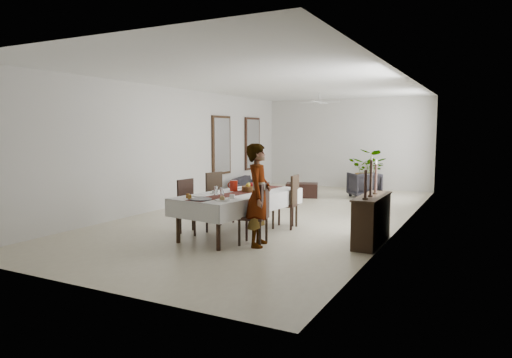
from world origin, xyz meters
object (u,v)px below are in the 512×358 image
object	(u,v)px
dining_table_top	(240,195)
sofa	(248,185)
red_pitcher	(234,186)
woman	(259,195)
sideboard_body	(372,221)

from	to	relation	value
dining_table_top	sofa	size ratio (longest dim) A/B	1.42
dining_table_top	sofa	bearing A→B (deg)	124.28
red_pitcher	sofa	size ratio (longest dim) A/B	0.12
dining_table_top	red_pitcher	xyz separation A→B (m)	(-0.25, 0.20, 0.15)
woman	sideboard_body	size ratio (longest dim) A/B	1.28
dining_table_top	sofa	world-z (taller)	dining_table_top
dining_table_top	sideboard_body	distance (m)	2.58
dining_table_top	woman	world-z (taller)	woman
sideboard_body	sofa	distance (m)	7.18
sofa	red_pitcher	bearing A→B (deg)	-166.66
red_pitcher	sofa	world-z (taller)	red_pitcher
woman	sofa	distance (m)	6.96
red_pitcher	woman	bearing A→B (deg)	-40.53
dining_table_top	red_pitcher	distance (m)	0.35
dining_table_top	woman	bearing A→B (deg)	-33.50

